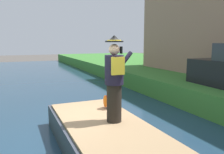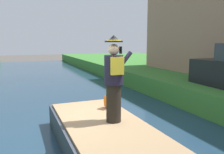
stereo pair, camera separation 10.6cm
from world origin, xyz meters
name	(u,v)px [view 2 (the right image)]	position (x,y,z in m)	size (l,w,h in m)	color
ground_plane	(95,141)	(0.00, 0.00, 0.00)	(80.00, 80.00, 0.00)	#4C4742
canal_water	(95,139)	(0.00, 0.00, 0.05)	(7.05, 48.00, 0.10)	#1E384C
boat	(105,137)	(0.00, -0.71, 0.40)	(1.81, 4.20, 0.61)	#333842
person_pirate	(114,79)	(0.22, -0.69, 1.64)	(0.61, 0.42, 1.85)	black
parrot_plush	(111,99)	(0.53, 0.26, 0.95)	(0.36, 0.35, 0.57)	red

